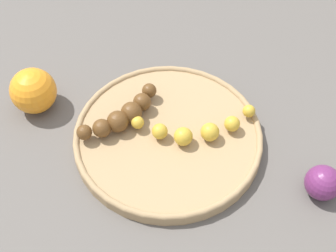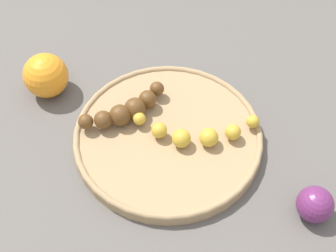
% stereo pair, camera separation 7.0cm
% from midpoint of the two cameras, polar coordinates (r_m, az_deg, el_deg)
% --- Properties ---
extents(ground_plane, '(2.40, 2.40, 0.00)m').
position_cam_midpoint_polar(ground_plane, '(0.73, -2.74, -2.01)').
color(ground_plane, '#56514C').
extents(fruit_bowl, '(0.30, 0.30, 0.02)m').
position_cam_midpoint_polar(fruit_bowl, '(0.72, -2.78, -1.44)').
color(fruit_bowl, '#A08259').
rests_on(fruit_bowl, ground_plane).
extents(banana_overripe, '(0.15, 0.06, 0.03)m').
position_cam_midpoint_polar(banana_overripe, '(0.72, -8.46, 1.17)').
color(banana_overripe, '#593819').
rests_on(banana_overripe, fruit_bowl).
extents(banana_spotted, '(0.14, 0.15, 0.03)m').
position_cam_midpoint_polar(banana_spotted, '(0.70, 0.74, -0.50)').
color(banana_spotted, gold).
rests_on(banana_spotted, fruit_bowl).
extents(orange_fruit, '(0.08, 0.08, 0.08)m').
position_cam_midpoint_polar(orange_fruit, '(0.79, -18.99, 4.04)').
color(orange_fruit, orange).
rests_on(orange_fruit, ground_plane).
extents(plum_purple, '(0.05, 0.05, 0.05)m').
position_cam_midpoint_polar(plum_purple, '(0.68, 16.07, -7.04)').
color(plum_purple, '#662659').
rests_on(plum_purple, ground_plane).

